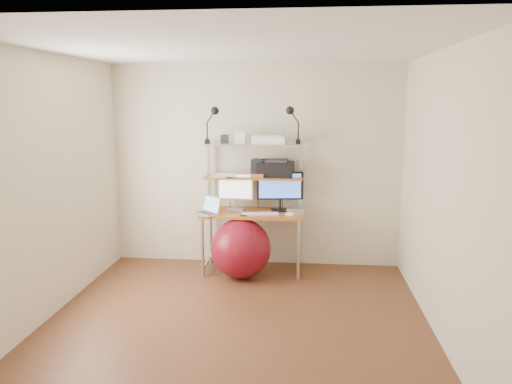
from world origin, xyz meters
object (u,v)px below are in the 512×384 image
at_px(laptop, 209,210).
at_px(printer, 275,168).
at_px(monitor_black, 280,188).
at_px(exercise_ball, 241,248).
at_px(monitor_silver, 235,189).

relative_size(laptop, printer, 0.86).
bearing_deg(monitor_black, exercise_ball, -149.27).
distance_m(monitor_black, exercise_ball, 0.87).
height_order(monitor_black, printer, printer).
bearing_deg(exercise_ball, monitor_black, 37.97).
xyz_separation_m(monitor_silver, laptop, (-0.28, -0.25, -0.21)).
distance_m(monitor_black, printer, 0.24).
xyz_separation_m(laptop, printer, (0.76, 0.31, 0.46)).
bearing_deg(laptop, monitor_black, 59.30).
bearing_deg(monitor_silver, exercise_ball, -72.15).
distance_m(laptop, exercise_ball, 0.59).
xyz_separation_m(monitor_silver, printer, (0.48, 0.06, 0.25)).
height_order(monitor_silver, laptop, monitor_silver).
relative_size(monitor_black, printer, 1.26).
bearing_deg(printer, monitor_black, -41.76).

